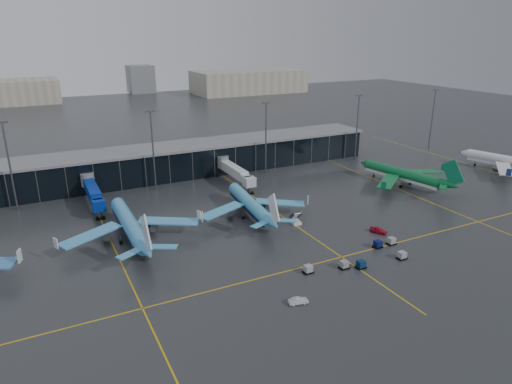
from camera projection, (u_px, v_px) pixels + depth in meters
name	position (u px, v px, depth m)	size (l,w,h in m)	color
ground	(271.00, 240.00, 111.22)	(600.00, 600.00, 0.00)	#282B2D
terminal_pier	(188.00, 159.00, 161.65)	(142.00, 17.00, 10.70)	black
jet_bridges	(93.00, 192.00, 131.07)	(94.00, 27.50, 7.20)	#595B60
flood_masts	(213.00, 141.00, 150.87)	(203.00, 0.50, 25.50)	#595B60
distant_hangars	(163.00, 85.00, 357.00)	(260.00, 71.00, 22.00)	#B2AD99
taxi_lines	(285.00, 218.00, 124.40)	(220.00, 120.00, 0.02)	gold
airliner_arkefly	(129.00, 215.00, 109.97)	(35.38, 40.29, 12.38)	#429DDB
airliner_klm_near	(250.00, 196.00, 124.29)	(32.23, 36.70, 11.28)	#41A6D6
airliner_aer_lingus	(403.00, 168.00, 149.52)	(33.63, 38.31, 11.77)	#0C6933
airliner_ba	(511.00, 155.00, 162.98)	(35.57, 40.51, 12.45)	silver
baggage_carts	(365.00, 256.00, 101.52)	(27.43, 8.32, 1.70)	black
mobile_airstair	(296.00, 221.00, 120.64)	(2.52, 3.41, 3.45)	white
service_van_red	(378.00, 230.00, 115.04)	(1.75, 4.34, 1.48)	#B80E2C
service_van_white	(298.00, 301.00, 85.03)	(1.31, 3.75, 1.24)	silver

